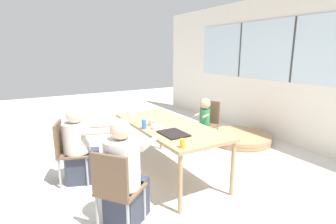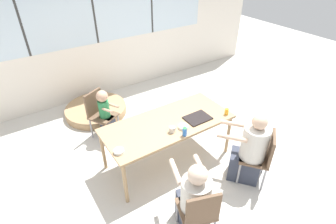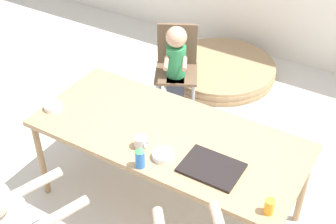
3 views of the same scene
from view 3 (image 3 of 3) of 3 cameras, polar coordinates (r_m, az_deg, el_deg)
ground_plane at (r=3.76m, az=0.00°, el=-11.24°), size 16.00×16.00×0.00m
dining_table at (r=3.29m, az=0.00°, el=-3.28°), size 1.92×0.86×0.74m
chair_for_toddler at (r=4.51m, az=1.07°, el=6.25°), size 0.54×0.54×0.85m
person_toddler at (r=4.40m, az=0.97°, el=4.85°), size 0.32×0.38×0.92m
food_tray_dark at (r=2.99m, az=5.31°, el=-6.76°), size 0.38×0.28×0.02m
coffee_mug at (r=3.11m, az=-3.31°, el=-3.71°), size 0.09×0.08×0.08m
sippy_cup at (r=2.95m, az=-3.44°, el=-5.48°), size 0.06×0.06×0.16m
juice_glass at (r=2.76m, az=12.24°, el=-11.21°), size 0.06×0.06×0.10m
bowl_white_shallow at (r=3.04m, az=-0.60°, el=-5.31°), size 0.14×0.14×0.04m
bowl_cereal at (r=3.56m, az=-13.84°, el=0.65°), size 0.13×0.13×0.04m
folded_table_stack at (r=5.21m, az=6.35°, el=5.16°), size 1.22×1.22×0.15m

